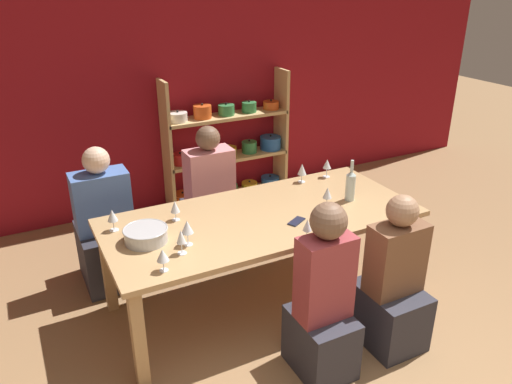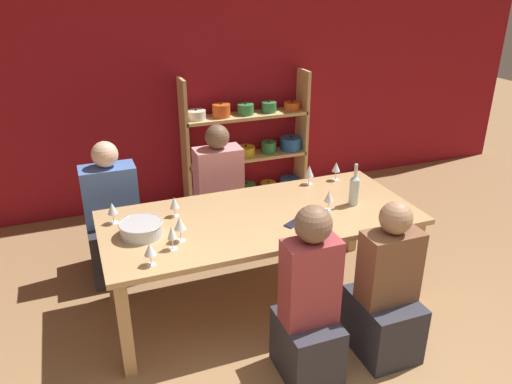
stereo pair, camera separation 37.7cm
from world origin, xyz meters
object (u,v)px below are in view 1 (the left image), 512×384
at_px(wine_glass_red_a, 307,226).
at_px(wine_glass_empty_b, 187,227).
at_px(wine_glass_red_b, 327,164).
at_px(wine_glass_empty_c, 112,216).
at_px(shelf_unit, 229,152).
at_px(person_far_b, 106,234).
at_px(dining_table, 262,225).
at_px(person_near_b, 323,310).
at_px(person_near_a, 392,291).
at_px(wine_glass_red_d, 175,207).
at_px(wine_glass_red_c, 302,170).
at_px(person_far_a, 211,208).
at_px(wine_bottle_green, 350,185).
at_px(wine_glass_empty_d, 327,193).
at_px(mixing_bowl, 146,234).
at_px(wine_glass_empty_a, 181,237).
at_px(wine_glass_white_a, 163,256).
at_px(cell_phone, 297,221).

distance_m(wine_glass_red_a, wine_glass_empty_b, 0.81).
xyz_separation_m(wine_glass_red_a, wine_glass_red_b, (0.77, 0.88, 0.01)).
bearing_deg(wine_glass_empty_c, shelf_unit, 45.69).
height_order(wine_glass_red_b, person_far_b, person_far_b).
xyz_separation_m(dining_table, person_near_b, (-0.01, -0.85, -0.22)).
xyz_separation_m(shelf_unit, dining_table, (-0.61, -1.96, 0.13)).
bearing_deg(dining_table, person_near_a, -55.16).
height_order(wine_glass_red_d, person_near_a, person_near_a).
distance_m(wine_glass_red_c, person_far_a, 0.94).
distance_m(person_near_a, person_far_b, 2.33).
distance_m(wine_bottle_green, wine_glass_empty_d, 0.23).
relative_size(dining_table, person_near_b, 1.93).
bearing_deg(wine_glass_empty_b, wine_glass_red_b, 20.81).
xyz_separation_m(shelf_unit, wine_glass_red_c, (-0.00, -1.55, 0.32)).
bearing_deg(person_near_a, dining_table, 124.84).
bearing_deg(wine_glass_empty_c, wine_glass_empty_d, -13.13).
distance_m(wine_glass_empty_c, wine_glass_red_c, 1.66).
distance_m(dining_table, person_near_a, 1.05).
xyz_separation_m(mixing_bowl, wine_bottle_green, (1.64, -0.09, 0.08)).
bearing_deg(wine_glass_empty_c, person_near_b, -46.98).
xyz_separation_m(wine_glass_empty_c, wine_glass_empty_d, (1.56, -0.36, -0.00)).
xyz_separation_m(dining_table, wine_glass_red_d, (-0.60, 0.22, 0.19)).
height_order(dining_table, wine_bottle_green, wine_bottle_green).
distance_m(shelf_unit, wine_glass_empty_a, 2.60).
bearing_deg(person_far_a, wine_glass_red_c, 142.92).
relative_size(person_far_a, person_near_b, 1.01).
distance_m(wine_glass_empty_a, wine_glass_empty_c, 0.61).
relative_size(wine_glass_red_d, person_far_b, 0.13).
xyz_separation_m(wine_glass_empty_c, wine_glass_red_b, (1.91, 0.14, 0.00)).
bearing_deg(wine_glass_empty_a, person_far_a, 60.12).
bearing_deg(dining_table, wine_glass_red_c, 34.09).
relative_size(shelf_unit, wine_glass_empty_a, 8.31).
bearing_deg(wine_glass_white_a, person_far_b, 95.64).
height_order(wine_glass_red_c, person_near_a, person_near_a).
relative_size(mixing_bowl, wine_glass_red_a, 1.94).
relative_size(wine_glass_white_a, person_near_b, 0.12).
relative_size(wine_glass_red_a, person_near_a, 0.14).
bearing_deg(person_near_a, cell_phone, 123.53).
xyz_separation_m(dining_table, wine_glass_empty_d, (0.52, -0.10, 0.19)).
relative_size(shelf_unit, wine_glass_red_d, 9.32).
bearing_deg(person_near_b, wine_bottle_green, 45.37).
bearing_deg(shelf_unit, mixing_bowl, -127.41).
bearing_deg(wine_glass_red_b, wine_glass_red_c, 179.69).
bearing_deg(cell_phone, wine_glass_empty_a, -177.55).
xyz_separation_m(wine_bottle_green, wine_glass_red_c, (-0.14, 0.49, -0.02)).
relative_size(wine_glass_red_a, wine_glass_empty_d, 0.97).
bearing_deg(person_far_a, wine_glass_white_a, 57.36).
distance_m(wine_glass_empty_d, person_far_b, 1.87).
bearing_deg(mixing_bowl, shelf_unit, 52.59).
distance_m(wine_glass_red_a, wine_glass_red_c, 1.02).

